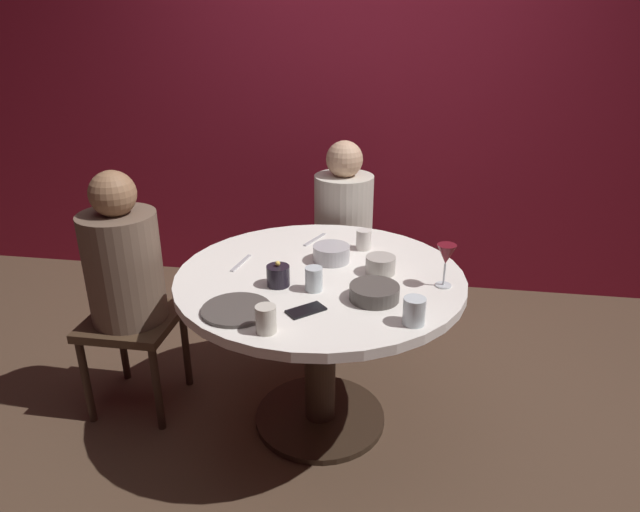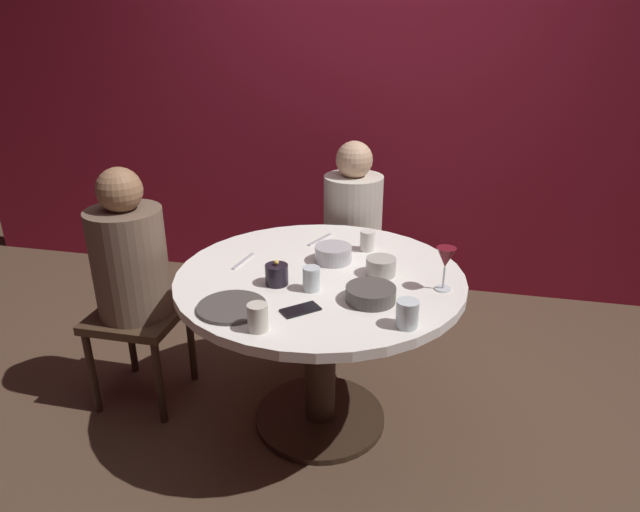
% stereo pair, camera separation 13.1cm
% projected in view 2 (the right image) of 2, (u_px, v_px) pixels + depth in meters
% --- Properties ---
extents(ground_plane, '(8.00, 8.00, 0.00)m').
position_uv_depth(ground_plane, '(320.00, 419.00, 2.61)').
color(ground_plane, '#4C3828').
extents(back_wall, '(6.00, 0.10, 2.60)m').
position_uv_depth(back_wall, '(374.00, 92.00, 3.53)').
color(back_wall, maroon).
rests_on(back_wall, ground).
extents(dining_table, '(1.20, 1.20, 0.75)m').
position_uv_depth(dining_table, '(320.00, 311.00, 2.38)').
color(dining_table, white).
rests_on(dining_table, ground).
extents(seated_diner_left, '(0.40, 0.40, 1.16)m').
position_uv_depth(seated_diner_left, '(130.00, 263.00, 2.50)').
color(seated_diner_left, '#3F2D1E').
rests_on(seated_diner_left, ground).
extents(seated_diner_back, '(0.40, 0.40, 1.14)m').
position_uv_depth(seated_diner_back, '(353.00, 219.00, 3.08)').
color(seated_diner_back, '#3F2D1E').
rests_on(seated_diner_back, ground).
extents(candle_holder, '(0.09, 0.09, 0.10)m').
position_uv_depth(candle_holder, '(277.00, 274.00, 2.21)').
color(candle_holder, black).
rests_on(candle_holder, dining_table).
extents(wine_glass, '(0.08, 0.08, 0.18)m').
position_uv_depth(wine_glass, '(446.00, 259.00, 2.13)').
color(wine_glass, silver).
rests_on(wine_glass, dining_table).
extents(dinner_plate, '(0.26, 0.26, 0.01)m').
position_uv_depth(dinner_plate, '(232.00, 307.00, 2.03)').
color(dinner_plate, '#4C4742').
rests_on(dinner_plate, dining_table).
extents(cell_phone, '(0.15, 0.15, 0.01)m').
position_uv_depth(cell_phone, '(299.00, 310.00, 2.02)').
color(cell_phone, black).
rests_on(cell_phone, dining_table).
extents(bowl_serving_large, '(0.16, 0.16, 0.07)m').
position_uv_depth(bowl_serving_large, '(333.00, 254.00, 2.42)').
color(bowl_serving_large, '#B7B7BC').
rests_on(bowl_serving_large, dining_table).
extents(bowl_salad_center, '(0.19, 0.19, 0.06)m').
position_uv_depth(bowl_salad_center, '(371.00, 294.00, 2.08)').
color(bowl_salad_center, '#4C4742').
rests_on(bowl_salad_center, dining_table).
extents(bowl_small_white, '(0.12, 0.12, 0.07)m').
position_uv_depth(bowl_small_white, '(381.00, 266.00, 2.29)').
color(bowl_small_white, '#B2ADA3').
rests_on(bowl_small_white, dining_table).
extents(cup_near_candle, '(0.07, 0.07, 0.10)m').
position_uv_depth(cup_near_candle, '(258.00, 317.00, 1.88)').
color(cup_near_candle, beige).
rests_on(cup_near_candle, dining_table).
extents(cup_by_left_diner, '(0.07, 0.07, 0.09)m').
position_uv_depth(cup_by_left_diner, '(367.00, 241.00, 2.53)').
color(cup_by_left_diner, silver).
rests_on(cup_by_left_diner, dining_table).
extents(cup_by_right_diner, '(0.07, 0.07, 0.10)m').
position_uv_depth(cup_by_right_diner, '(311.00, 279.00, 2.16)').
color(cup_by_right_diner, silver).
rests_on(cup_by_right_diner, dining_table).
extents(cup_center_front, '(0.08, 0.08, 0.10)m').
position_uv_depth(cup_center_front, '(407.00, 314.00, 1.90)').
color(cup_center_front, silver).
rests_on(cup_center_front, dining_table).
extents(fork_near_plate, '(0.04, 0.18, 0.01)m').
position_uv_depth(fork_near_plate, '(243.00, 261.00, 2.43)').
color(fork_near_plate, '#B7B7BC').
rests_on(fork_near_plate, dining_table).
extents(knife_near_plate, '(0.08, 0.17, 0.01)m').
position_uv_depth(knife_near_plate, '(320.00, 240.00, 2.66)').
color(knife_near_plate, '#B7B7BC').
rests_on(knife_near_plate, dining_table).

